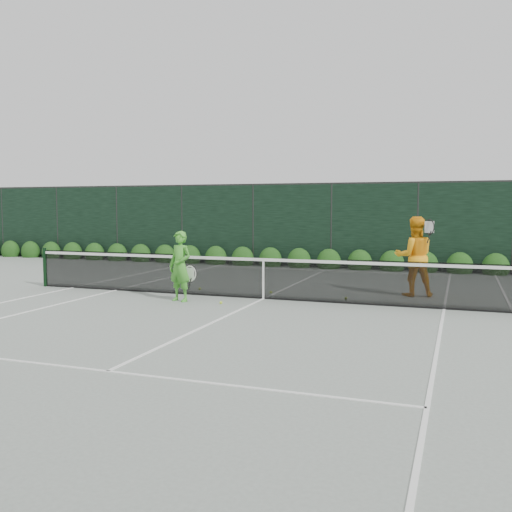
% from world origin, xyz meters
% --- Properties ---
extents(ground, '(80.00, 80.00, 0.00)m').
position_xyz_m(ground, '(0.00, 0.00, 0.00)').
color(ground, gray).
rests_on(ground, ground).
extents(tennis_net, '(12.90, 0.10, 1.07)m').
position_xyz_m(tennis_net, '(-0.02, 0.00, 0.53)').
color(tennis_net, black).
rests_on(tennis_net, ground).
extents(player_woman, '(0.69, 0.53, 1.64)m').
position_xyz_m(player_woman, '(-1.73, -0.95, 0.82)').
color(player_woman, green).
rests_on(player_woman, ground).
extents(player_man, '(1.13, 0.98, 1.96)m').
position_xyz_m(player_man, '(3.34, 1.70, 0.98)').
color(player_man, '#FFA615').
rests_on(player_man, ground).
extents(court_lines, '(11.03, 23.83, 0.01)m').
position_xyz_m(court_lines, '(0.00, 0.00, 0.01)').
color(court_lines, white).
rests_on(court_lines, ground).
extents(windscreen_fence, '(32.00, 21.07, 3.06)m').
position_xyz_m(windscreen_fence, '(0.00, -2.71, 1.51)').
color(windscreen_fence, black).
rests_on(windscreen_fence, ground).
extents(hedge_row, '(31.66, 0.65, 0.94)m').
position_xyz_m(hedge_row, '(-0.00, 7.15, 0.23)').
color(hedge_row, '#0E330E').
rests_on(hedge_row, ground).
extents(tennis_balls, '(4.00, 1.96, 0.07)m').
position_xyz_m(tennis_balls, '(-0.24, 0.31, 0.03)').
color(tennis_balls, '#C1E833').
rests_on(tennis_balls, ground).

